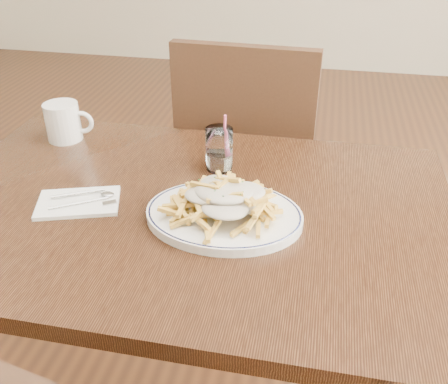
% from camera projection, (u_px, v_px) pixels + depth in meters
% --- Properties ---
extents(table, '(1.20, 0.80, 0.75)m').
position_uv_depth(table, '(187.00, 232.00, 1.17)').
color(table, black).
rests_on(table, ground).
extents(chair_far, '(0.47, 0.47, 0.98)m').
position_uv_depth(chair_far, '(249.00, 158.00, 1.75)').
color(chair_far, black).
rests_on(chair_far, ground).
extents(fries_plate, '(0.42, 0.39, 0.02)m').
position_uv_depth(fries_plate, '(224.00, 215.00, 1.07)').
color(fries_plate, white).
rests_on(fries_plate, table).
extents(loaded_fries, '(0.24, 0.20, 0.07)m').
position_uv_depth(loaded_fries, '(224.00, 196.00, 1.05)').
color(loaded_fries, gold).
rests_on(loaded_fries, fries_plate).
extents(napkin, '(0.21, 0.17, 0.01)m').
position_uv_depth(napkin, '(78.00, 203.00, 1.13)').
color(napkin, white).
rests_on(napkin, table).
extents(cutlery, '(0.15, 0.13, 0.01)m').
position_uv_depth(cutlery, '(79.00, 199.00, 1.13)').
color(cutlery, silver).
rests_on(cutlery, napkin).
extents(water_glass, '(0.07, 0.07, 0.15)m').
position_uv_depth(water_glass, '(219.00, 151.00, 1.25)').
color(water_glass, white).
rests_on(water_glass, table).
extents(coffee_mug, '(0.14, 0.10, 0.11)m').
position_uv_depth(coffee_mug, '(64.00, 122.00, 1.40)').
color(coffee_mug, white).
rests_on(coffee_mug, table).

